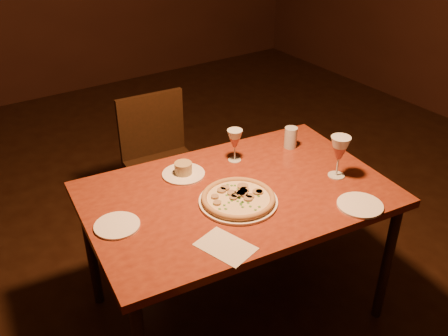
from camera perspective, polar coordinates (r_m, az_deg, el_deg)
floor at (r=2.55m, az=1.87°, el=-18.17°), size 7.00×7.00×0.00m
dining_table at (r=2.23m, az=1.52°, el=-3.99°), size 1.41×0.99×0.71m
chair_far at (r=2.95m, az=-7.20°, el=1.06°), size 0.43×0.43×0.83m
pizza_plate at (r=2.11m, az=1.64°, el=-3.52°), size 0.34×0.34×0.04m
ramekin_saucer at (r=2.31m, az=-4.66°, el=-0.34°), size 0.20×0.20×0.06m
wine_glass_far at (r=2.39m, az=1.24°, el=2.60°), size 0.07×0.07×0.16m
wine_glass_right at (r=2.31m, az=12.97°, el=1.25°), size 0.09×0.09×0.20m
water_tumbler at (r=2.55m, az=7.63°, el=3.47°), size 0.06×0.06×0.11m
side_plate_left at (r=2.03m, az=-12.13°, el=-6.44°), size 0.18×0.18×0.01m
side_plate_near at (r=2.17m, az=15.28°, el=-4.12°), size 0.19×0.19×0.01m
menu_card at (r=1.89m, az=0.18°, el=-8.96°), size 0.20×0.24×0.00m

